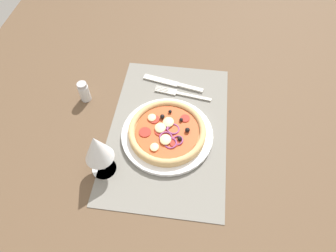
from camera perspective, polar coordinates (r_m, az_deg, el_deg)
The scene contains 8 objects.
ground_plane at distance 87.04cm, azimuth 0.07°, elevation -1.04°, with size 190.00×140.00×2.40cm, color brown.
placemat at distance 85.90cm, azimuth 0.07°, elevation -0.51°, with size 51.61×33.48×0.40cm, color slate.
plate at distance 83.77cm, azimuth -0.13°, elevation -1.65°, with size 25.76×25.76×1.19cm, color white.
pizza at distance 82.36cm, azimuth -0.15°, elevation -0.99°, with size 21.69×21.69×2.68cm.
fork at distance 93.91cm, azimuth 2.25°, elevation 6.27°, with size 4.08×18.03×0.44cm.
knife at distance 96.80cm, azimuth 0.84°, elevation 8.21°, with size 5.73×19.91×0.62cm.
wine_glass at distance 72.46cm, azimuth -13.47°, elevation -4.29°, with size 7.20×7.20×14.90cm.
pepper_shaker at distance 94.31cm, azimuth -15.82°, elevation 6.37°, with size 3.20×3.20×6.70cm.
Camera 1 is at (-49.01, -6.29, 70.46)cm, focal length 31.74 mm.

